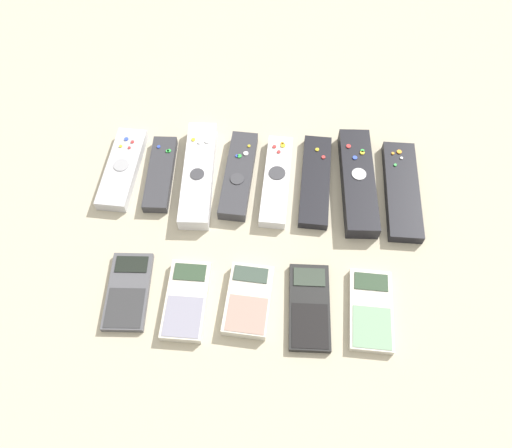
{
  "coord_description": "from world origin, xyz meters",
  "views": [
    {
      "loc": [
        0.04,
        -0.38,
        0.72
      ],
      "look_at": [
        0.0,
        0.04,
        0.01
      ],
      "focal_mm": 35.0,
      "sensor_mm": 36.0,
      "label": 1
    }
  ],
  "objects_px": {
    "remote_0": "(123,168)",
    "calculator_1": "(186,300)",
    "remote_3": "(239,175)",
    "calculator_2": "(248,300)",
    "calculator_3": "(309,307)",
    "remote_7": "(402,190)",
    "remote_1": "(161,173)",
    "remote_2": "(199,174)",
    "calculator_4": "(371,310)",
    "remote_5": "(315,181)",
    "calculator_0": "(128,291)",
    "remote_4": "(276,180)",
    "remote_6": "(358,181)"
  },
  "relations": [
    {
      "from": "calculator_2",
      "to": "remote_2",
      "type": "bearing_deg",
      "value": 118.34
    },
    {
      "from": "remote_0",
      "to": "calculator_1",
      "type": "relative_size",
      "value": 1.33
    },
    {
      "from": "remote_4",
      "to": "remote_7",
      "type": "bearing_deg",
      "value": 0.67
    },
    {
      "from": "remote_3",
      "to": "remote_5",
      "type": "bearing_deg",
      "value": 2.28
    },
    {
      "from": "remote_0",
      "to": "remote_6",
      "type": "bearing_deg",
      "value": 2.08
    },
    {
      "from": "remote_4",
      "to": "calculator_4",
      "type": "distance_m",
      "value": 0.28
    },
    {
      "from": "remote_4",
      "to": "calculator_3",
      "type": "height_order",
      "value": "remote_4"
    },
    {
      "from": "remote_5",
      "to": "calculator_1",
      "type": "bearing_deg",
      "value": -126.93
    },
    {
      "from": "calculator_1",
      "to": "calculator_4",
      "type": "bearing_deg",
      "value": 1.3
    },
    {
      "from": "remote_3",
      "to": "remote_7",
      "type": "distance_m",
      "value": 0.29
    },
    {
      "from": "remote_0",
      "to": "remote_1",
      "type": "xyz_separation_m",
      "value": [
        0.07,
        -0.0,
        -0.0
      ]
    },
    {
      "from": "remote_3",
      "to": "remote_4",
      "type": "relative_size",
      "value": 0.97
    },
    {
      "from": "remote_4",
      "to": "remote_1",
      "type": "bearing_deg",
      "value": -178.19
    },
    {
      "from": "calculator_1",
      "to": "calculator_3",
      "type": "xyz_separation_m",
      "value": [
        0.19,
        0.01,
        -0.0
      ]
    },
    {
      "from": "calculator_4",
      "to": "remote_2",
      "type": "bearing_deg",
      "value": 143.42
    },
    {
      "from": "remote_2",
      "to": "remote_3",
      "type": "distance_m",
      "value": 0.07
    },
    {
      "from": "remote_2",
      "to": "calculator_1",
      "type": "relative_size",
      "value": 1.7
    },
    {
      "from": "remote_3",
      "to": "calculator_2",
      "type": "bearing_deg",
      "value": -78.51
    },
    {
      "from": "remote_4",
      "to": "remote_6",
      "type": "height_order",
      "value": "remote_6"
    },
    {
      "from": "calculator_2",
      "to": "remote_0",
      "type": "bearing_deg",
      "value": 139.68
    },
    {
      "from": "calculator_2",
      "to": "remote_4",
      "type": "bearing_deg",
      "value": 85.53
    },
    {
      "from": "remote_0",
      "to": "remote_1",
      "type": "distance_m",
      "value": 0.07
    },
    {
      "from": "remote_5",
      "to": "remote_3",
      "type": "bearing_deg",
      "value": -178.43
    },
    {
      "from": "remote_2",
      "to": "remote_7",
      "type": "distance_m",
      "value": 0.36
    },
    {
      "from": "calculator_3",
      "to": "remote_7",
      "type": "bearing_deg",
      "value": 53.51
    },
    {
      "from": "remote_7",
      "to": "calculator_3",
      "type": "relative_size",
      "value": 1.42
    },
    {
      "from": "remote_4",
      "to": "remote_3",
      "type": "bearing_deg",
      "value": 176.39
    },
    {
      "from": "remote_5",
      "to": "calculator_0",
      "type": "distance_m",
      "value": 0.37
    },
    {
      "from": "remote_6",
      "to": "calculator_3",
      "type": "height_order",
      "value": "remote_6"
    },
    {
      "from": "calculator_0",
      "to": "remote_1",
      "type": "bearing_deg",
      "value": 83.82
    },
    {
      "from": "remote_3",
      "to": "calculator_0",
      "type": "distance_m",
      "value": 0.28
    },
    {
      "from": "calculator_2",
      "to": "calculator_3",
      "type": "relative_size",
      "value": 0.83
    },
    {
      "from": "remote_0",
      "to": "calculator_0",
      "type": "bearing_deg",
      "value": -73.9
    },
    {
      "from": "remote_5",
      "to": "remote_0",
      "type": "bearing_deg",
      "value": -177.99
    },
    {
      "from": "remote_1",
      "to": "remote_2",
      "type": "distance_m",
      "value": 0.07
    },
    {
      "from": "remote_1",
      "to": "remote_5",
      "type": "distance_m",
      "value": 0.27
    },
    {
      "from": "remote_3",
      "to": "remote_6",
      "type": "distance_m",
      "value": 0.21
    },
    {
      "from": "remote_0",
      "to": "remote_1",
      "type": "height_order",
      "value": "remote_0"
    },
    {
      "from": "remote_6",
      "to": "calculator_1",
      "type": "bearing_deg",
      "value": -140.98
    },
    {
      "from": "remote_0",
      "to": "calculator_0",
      "type": "relative_size",
      "value": 1.3
    },
    {
      "from": "remote_0",
      "to": "remote_2",
      "type": "relative_size",
      "value": 0.78
    },
    {
      "from": "remote_3",
      "to": "remote_1",
      "type": "bearing_deg",
      "value": -174.74
    },
    {
      "from": "remote_1",
      "to": "calculator_4",
      "type": "bearing_deg",
      "value": -34.8
    },
    {
      "from": "calculator_1",
      "to": "calculator_3",
      "type": "bearing_deg",
      "value": 1.45
    },
    {
      "from": "remote_4",
      "to": "calculator_0",
      "type": "bearing_deg",
      "value": -132.16
    },
    {
      "from": "remote_0",
      "to": "remote_2",
      "type": "bearing_deg",
      "value": 0.41
    },
    {
      "from": "remote_7",
      "to": "calculator_1",
      "type": "distance_m",
      "value": 0.41
    },
    {
      "from": "remote_1",
      "to": "calculator_4",
      "type": "height_order",
      "value": "remote_1"
    },
    {
      "from": "remote_1",
      "to": "calculator_2",
      "type": "bearing_deg",
      "value": -54.96
    },
    {
      "from": "remote_6",
      "to": "calculator_3",
      "type": "relative_size",
      "value": 1.54
    }
  ]
}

